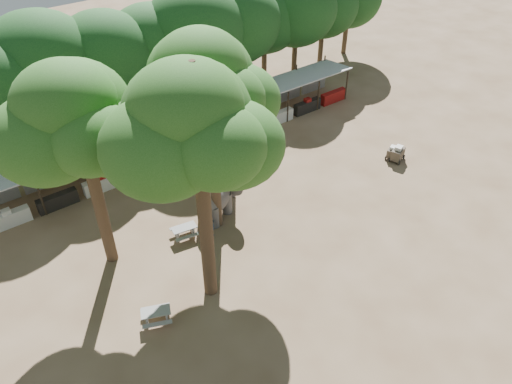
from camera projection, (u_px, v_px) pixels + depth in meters
ground at (328, 262)px, 26.27m from camera, size 100.00×100.00×0.00m
vendor_stalls at (191, 133)px, 34.30m from camera, size 28.00×2.99×2.80m
yard_tree_left at (74, 123)px, 21.48m from camera, size 7.10×6.90×11.02m
yard_tree_center at (192, 129)px, 19.10m from camera, size 7.10×6.90×12.04m
yard_tree_back at (205, 87)px, 23.45m from camera, size 7.10×6.90×11.36m
backdrop_trees at (149, 48)px, 34.90m from camera, size 46.46×5.95×8.33m
elephant at (218, 194)px, 28.59m from camera, size 3.67×2.92×2.75m
handler at (211, 223)px, 27.48m from camera, size 0.43×0.60×1.58m
picnic_table_near at (156, 315)px, 23.01m from camera, size 1.72×1.65×0.68m
picnic_table_far at (184, 230)px, 27.54m from camera, size 1.54×1.43×0.68m
cart_front at (392, 152)px, 33.69m from camera, size 1.11×0.93×0.92m
cart_back at (398, 153)px, 33.40m from camera, size 1.31×1.08×1.11m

